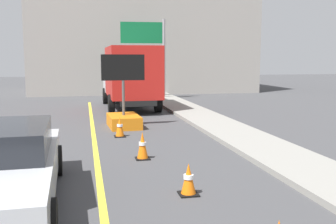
# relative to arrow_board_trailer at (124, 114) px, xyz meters

# --- Properties ---
(arrow_board_trailer) EXTENTS (1.60, 1.86, 2.70)m
(arrow_board_trailer) POSITION_rel_arrow_board_trailer_xyz_m (0.00, 0.00, 0.00)
(arrow_board_trailer) COLOR orange
(arrow_board_trailer) RESTS_ON ground
(box_truck) EXTENTS (2.56, 6.60, 3.12)m
(box_truck) POSITION_rel_arrow_board_trailer_xyz_m (0.89, 5.64, 1.24)
(box_truck) COLOR black
(box_truck) RESTS_ON ground
(highway_guide_sign) EXTENTS (2.79, 0.27, 5.00)m
(highway_guide_sign) POSITION_rel_arrow_board_trailer_xyz_m (2.75, 9.99, 2.94)
(highway_guide_sign) COLOR gray
(highway_guide_sign) RESTS_ON ground
(far_building_block) EXTENTS (16.72, 8.65, 8.01)m
(far_building_block) POSITION_rel_arrow_board_trailer_xyz_m (3.12, 17.25, 3.53)
(far_building_block) COLOR gray
(far_building_block) RESTS_ON ground
(traffic_cone_mid_lane) EXTENTS (0.36, 0.36, 0.61)m
(traffic_cone_mid_lane) POSITION_rel_arrow_board_trailer_xyz_m (0.46, -7.68, -0.18)
(traffic_cone_mid_lane) COLOR black
(traffic_cone_mid_lane) RESTS_ON ground
(traffic_cone_far_lane) EXTENTS (0.36, 0.36, 0.71)m
(traffic_cone_far_lane) POSITION_rel_arrow_board_trailer_xyz_m (-0.00, -4.87, -0.13)
(traffic_cone_far_lane) COLOR black
(traffic_cone_far_lane) RESTS_ON ground
(traffic_cone_curbside) EXTENTS (0.36, 0.36, 0.66)m
(traffic_cone_curbside) POSITION_rel_arrow_board_trailer_xyz_m (-0.31, -1.83, -0.16)
(traffic_cone_curbside) COLOR black
(traffic_cone_curbside) RESTS_ON ground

